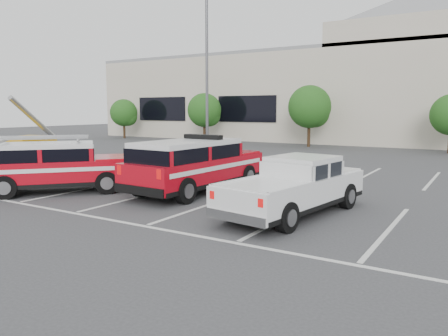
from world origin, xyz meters
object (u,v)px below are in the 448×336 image
at_px(convention_building, 403,90).
at_px(utility_rig, 24,154).
at_px(tree_far_left, 125,114).
at_px(light_pole_left, 207,73).
at_px(ladder_suv, 55,170).
at_px(white_pickup, 295,192).
at_px(tree_left, 205,111).
at_px(fire_chief_suv, 195,169).
at_px(tree_mid_left, 311,108).

distance_m(convention_building, utility_rig, 32.47).
relative_size(tree_far_left, light_pole_left, 0.39).
xyz_separation_m(tree_far_left, ladder_suv, (19.02, -23.02, -1.70)).
height_order(white_pickup, utility_rig, utility_rig).
relative_size(tree_far_left, ladder_suv, 0.77).
xyz_separation_m(tree_far_left, tree_left, (10.00, 0.00, 0.27)).
relative_size(convention_building, fire_chief_suv, 10.13).
distance_m(tree_left, white_pickup, 28.04).
height_order(ladder_suv, utility_rig, utility_rig).
distance_m(tree_far_left, utility_rig, 23.31).
bearing_deg(utility_rig, white_pickup, -21.14).
xyz_separation_m(convention_building, utility_rig, (-12.83, -29.57, -3.99)).
xyz_separation_m(convention_building, tree_mid_left, (-5.09, -9.82, -1.68)).
relative_size(light_pole_left, utility_rig, 2.15).
relative_size(ladder_suv, utility_rig, 1.08).
bearing_deg(light_pole_left, utility_rig, -115.58).
height_order(convention_building, tree_left, convention_building).
bearing_deg(tree_left, ladder_suv, -68.61).
bearing_deg(white_pickup, utility_rig, -178.60).
bearing_deg(ladder_suv, tree_far_left, 171.07).
relative_size(convention_building, ladder_suv, 11.63).
bearing_deg(white_pickup, tree_mid_left, 117.99).
bearing_deg(convention_building, tree_far_left, -158.63).
bearing_deg(ladder_suv, light_pole_left, 140.75).
height_order(fire_chief_suv, white_pickup, fire_chief_suv).
bearing_deg(tree_far_left, convention_building, 21.37).
height_order(tree_left, utility_rig, tree_left).
xyz_separation_m(tree_mid_left, light_pole_left, (-3.09, -10.05, 2.14)).
bearing_deg(ladder_suv, tree_left, 152.90).
xyz_separation_m(white_pickup, utility_rig, (-15.41, 1.92, 0.08)).
bearing_deg(tree_left, tree_far_left, -180.00).
xyz_separation_m(tree_left, light_pole_left, (6.91, -10.05, 2.41)).
relative_size(convention_building, tree_mid_left, 12.38).
relative_size(tree_left, fire_chief_suv, 0.75).
distance_m(convention_building, light_pole_left, 21.49).
xyz_separation_m(tree_far_left, utility_rig, (12.26, -19.75, -1.78)).
bearing_deg(utility_rig, fire_chief_suv, -17.34).
bearing_deg(tree_mid_left, utility_rig, -111.39).
height_order(tree_left, ladder_suv, tree_left).
bearing_deg(fire_chief_suv, utility_rig, 179.41).
relative_size(tree_left, tree_mid_left, 0.91).
bearing_deg(fire_chief_suv, tree_far_left, 141.53).
xyz_separation_m(tree_left, fire_chief_suv, (13.30, -20.38, -1.93)).
relative_size(convention_building, white_pickup, 10.89).
bearing_deg(white_pickup, convention_building, 103.18).
xyz_separation_m(convention_building, tree_far_left, (-25.09, -9.82, -2.22)).
distance_m(tree_mid_left, light_pole_left, 10.73).
height_order(tree_far_left, tree_mid_left, tree_mid_left).
height_order(tree_left, white_pickup, tree_left).
height_order(tree_mid_left, fire_chief_suv, tree_mid_left).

